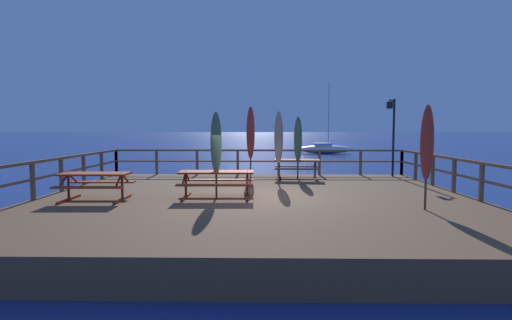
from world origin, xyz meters
TOP-DOWN VIEW (x-y plane):
  - ground_plane at (0.00, 0.00)m, footprint 600.00×600.00m
  - wooden_deck at (0.00, 0.00)m, footprint 12.60×11.75m
  - railing_waterside_far at (0.00, 5.72)m, footprint 12.40×0.10m
  - railing_side_left at (-6.15, 0.00)m, footprint 0.10×11.55m
  - railing_side_right at (6.15, 0.00)m, footprint 0.10×11.55m
  - picnic_table_mid_right at (-1.11, -0.28)m, footprint 2.16×1.45m
  - picnic_table_mid_centre at (-4.41, -0.80)m, footprint 1.87×1.44m
  - picnic_table_mid_left at (1.56, 4.26)m, footprint 1.87×1.52m
  - patio_umbrella_short_front at (-1.11, -0.32)m, footprint 0.32×0.32m
  - patio_umbrella_tall_mid_right at (-0.27, 4.04)m, footprint 0.32×0.32m
  - patio_umbrella_tall_back_right at (1.59, 4.21)m, footprint 0.32×0.32m
  - patio_umbrella_tall_back_left at (0.78, 2.78)m, footprint 0.32×0.32m
  - patio_umbrella_tall_mid_left at (4.20, -1.98)m, footprint 0.32×0.32m
  - lamp_post_hooked at (5.48, 5.02)m, footprint 0.47×0.59m
  - sailboat_distant at (6.89, 32.89)m, footprint 6.10×2.10m

SIDE VIEW (x-z plane):
  - ground_plane at x=0.00m, z-range 0.00..0.00m
  - wooden_deck at x=0.00m, z-range 0.00..0.70m
  - sailboat_distant at x=6.89m, z-range -3.35..4.37m
  - picnic_table_mid_left at x=1.56m, z-range 0.86..1.64m
  - picnic_table_mid_centre at x=-4.41m, z-range 0.87..1.64m
  - picnic_table_mid_right at x=-1.11m, z-range 0.87..1.65m
  - railing_side_left at x=-6.15m, z-range 0.89..1.98m
  - railing_side_right at x=6.15m, z-range 0.89..1.98m
  - railing_waterside_far at x=0.00m, z-range 0.90..1.99m
  - patio_umbrella_tall_back_right at x=1.59m, z-range 1.03..3.49m
  - patio_umbrella_short_front at x=-1.11m, z-range 1.03..3.50m
  - patio_umbrella_tall_mid_left at x=4.20m, z-range 1.05..3.61m
  - patio_umbrella_tall_back_left at x=0.78m, z-range 1.05..3.65m
  - patio_umbrella_tall_mid_right at x=-0.27m, z-range 1.08..3.91m
  - lamp_post_hooked at x=5.48m, z-range 1.21..4.41m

